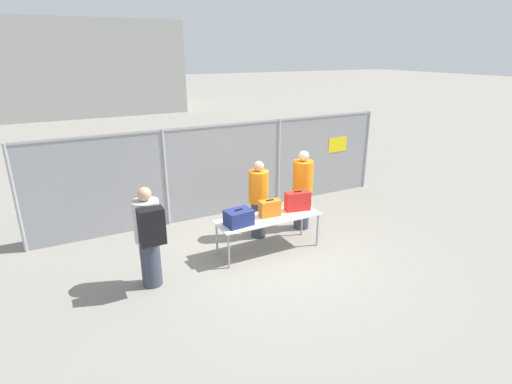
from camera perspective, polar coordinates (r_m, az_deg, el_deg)
name	(u,v)px	position (r m, az deg, el deg)	size (l,w,h in m)	color
ground_plane	(274,253)	(8.07, 2.65, -8.67)	(120.00, 120.00, 0.00)	gray
fence_section	(227,168)	(9.60, -4.21, 3.50)	(8.86, 0.07, 2.22)	#9EA0A5
inspection_table	(269,219)	(7.88, 1.81, -3.94)	(2.10, 0.69, 0.72)	silver
suitcase_navy	(239,218)	(7.47, -2.48, -3.67)	(0.53, 0.40, 0.32)	navy
suitcase_orange	(270,208)	(7.86, 1.99, -2.34)	(0.43, 0.23, 0.35)	orange
suitcase_red	(298,201)	(8.17, 5.97, -1.29)	(0.54, 0.30, 0.42)	red
traveler_hooded	(149,234)	(6.80, -15.06, -5.86)	(0.44, 0.68, 1.77)	#383D4C
security_worker_near	(259,198)	(8.40, 0.37, -0.93)	(0.42, 0.42, 1.69)	#383D4C
security_worker_far	(302,189)	(8.86, 6.65, 0.42)	(0.44, 0.44, 1.79)	#383D4C
utility_trailer	(230,177)	(11.33, -3.74, 2.14)	(3.82, 2.09, 0.74)	#B2B2B7
distant_hangar	(56,67)	(29.57, -26.64, 15.63)	(14.42, 8.25, 5.54)	#999993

